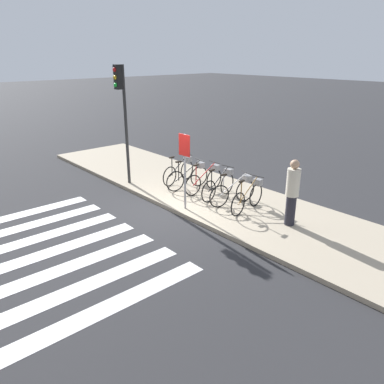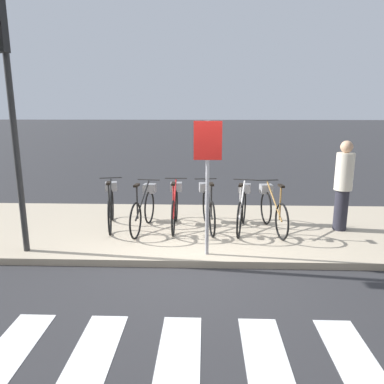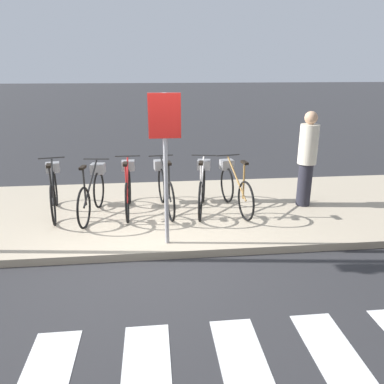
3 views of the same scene
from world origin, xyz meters
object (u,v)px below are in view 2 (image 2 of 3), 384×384
Objects in this scene: parked_bicycle_3 at (208,206)px; parked_bicycle_4 at (242,207)px; parked_bicycle_2 at (175,206)px; sign_post at (208,166)px; pedestrian at (343,184)px; parked_bicycle_5 at (272,208)px; traffic_light at (5,79)px; parked_bicycle_0 at (111,205)px; parked_bicycle_1 at (144,208)px.

parked_bicycle_4 is (0.68, -0.06, 0.00)m from parked_bicycle_3.
parked_bicycle_2 is 0.75× the size of sign_post.
parked_bicycle_4 is at bearing -179.80° from pedestrian.
parked_bicycle_5 is 0.41× the size of traffic_light.
traffic_light is (-2.43, -1.48, 2.36)m from parked_bicycle_2.
parked_bicycle_5 is at bearing -4.67° from parked_bicycle_3.
parked_bicycle_0 and parked_bicycle_4 have the same top height.
parked_bicycle_5 is at bearing 45.55° from sign_post.
parked_bicycle_4 is (1.94, 0.09, 0.00)m from parked_bicycle_1.
parked_bicycle_1 is at bearing -173.42° from parked_bicycle_3.
parked_bicycle_2 is 1.35m from parked_bicycle_4.
parked_bicycle_4 is at bearing 20.39° from traffic_light.
parked_bicycle_5 is at bearing 17.30° from traffic_light.
traffic_light reaches higher than parked_bicycle_4.
parked_bicycle_1 is at bearing -164.48° from parked_bicycle_2.
pedestrian is 6.18m from traffic_light.
parked_bicycle_0 is 3.01m from traffic_light.
traffic_light reaches higher than pedestrian.
sign_post is (0.64, -1.44, 1.05)m from parked_bicycle_2.
parked_bicycle_2 is 1.01× the size of parked_bicycle_5.
parked_bicycle_0 is 0.99× the size of parked_bicycle_1.
traffic_light is at bearing -166.14° from pedestrian.
sign_post reaches higher than parked_bicycle_0.
traffic_light is 3.34m from sign_post.
parked_bicycle_1 is 1.95m from parked_bicycle_4.
sign_post is (-2.64, -1.36, 0.56)m from pedestrian.
parked_bicycle_5 is (1.26, -0.10, 0.00)m from parked_bicycle_3.
parked_bicycle_0 is at bearing 52.96° from traffic_light.
parked_bicycle_1 is at bearing -13.85° from parked_bicycle_0.
sign_post is (-0.02, -1.42, 1.05)m from parked_bicycle_3.
parked_bicycle_2 is 1.93m from parked_bicycle_5.
parked_bicycle_4 is 0.99× the size of parked_bicycle_5.
parked_bicycle_5 is (2.53, 0.04, 0.00)m from parked_bicycle_1.
parked_bicycle_1 is at bearing 35.69° from traffic_light.
traffic_light is at bearing -154.73° from parked_bicycle_3.
parked_bicycle_1 is 0.41× the size of traffic_light.
parked_bicycle_2 is 1.01× the size of parked_bicycle_4.
traffic_light is 1.80× the size of sign_post.
parked_bicycle_1 is (0.71, -0.17, 0.00)m from parked_bicycle_0.
parked_bicycle_2 is 3.32m from pedestrian.
parked_bicycle_3 is 4.16m from traffic_light.
parked_bicycle_3 is 1.00× the size of parked_bicycle_5.
parked_bicycle_2 is at bearing 176.30° from parked_bicycle_5.
pedestrian is (3.88, 0.10, 0.49)m from parked_bicycle_1.
parked_bicycle_0 is 3.24m from parked_bicycle_5.
parked_bicycle_3 is at bearing 178.89° from pedestrian.
traffic_light is at bearing -127.04° from parked_bicycle_0.
parked_bicycle_3 is at bearing 175.33° from parked_bicycle_5.
parked_bicycle_0 and parked_bicycle_3 have the same top height.
parked_bicycle_1 is 1.00× the size of parked_bicycle_3.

